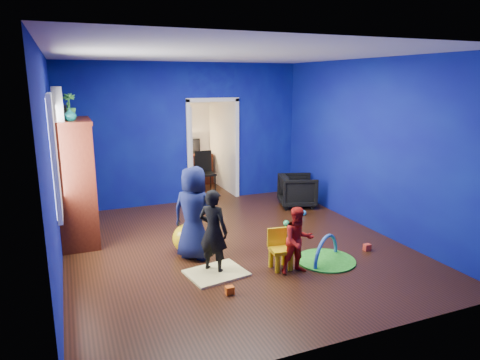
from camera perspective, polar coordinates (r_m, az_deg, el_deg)
name	(u,v)px	position (r m, az deg, el deg)	size (l,w,h in m)	color
floor	(234,246)	(6.79, -0.76, -8.79)	(5.00, 5.50, 0.01)	black
ceiling	(234,54)	(6.30, -0.85, 16.46)	(5.00, 5.50, 0.01)	white
wall_back	(185,134)	(8.98, -7.30, 6.10)	(5.00, 0.02, 2.90)	#0B0A74
wall_front	(345,202)	(4.02, 13.77, -2.93)	(5.00, 0.02, 2.90)	#0B0A74
wall_left	(52,168)	(5.96, -23.78, 1.52)	(0.02, 5.50, 2.90)	#0B0A74
wall_right	(370,145)	(7.65, 16.94, 4.43)	(0.02, 5.50, 2.90)	#0B0A74
alcove	(201,137)	(10.00, -5.25, 5.71)	(1.00, 1.75, 2.50)	silver
armchair	(297,191)	(8.85, 7.66, -1.42)	(0.70, 0.72, 0.65)	black
child_black	(213,231)	(5.75, -3.59, -6.83)	(0.42, 0.28, 1.15)	black
child_navy	(194,213)	(6.17, -6.15, -4.41)	(0.67, 0.43, 1.36)	#0E1634
toddler_red	(298,241)	(5.79, 7.77, -8.00)	(0.45, 0.35, 0.92)	red
vase	(70,114)	(6.74, -21.75, 8.13)	(0.18, 0.18, 0.19)	#0D636E
potted_plant	(69,106)	(7.25, -21.89, 9.18)	(0.21, 0.21, 0.38)	#348B32
tv_armoire	(76,182)	(7.19, -21.07, -0.24)	(0.58, 1.14, 1.96)	#381409
crt_tv	(78,179)	(7.18, -20.78, 0.10)	(0.46, 0.70, 0.54)	silver
yellow_blanket	(216,273)	(5.88, -3.19, -12.28)	(0.75, 0.60, 0.03)	#F2E07A
hopper_ball	(187,238)	(6.54, -7.09, -7.72)	(0.43, 0.43, 0.43)	yellow
kid_chair	(281,251)	(5.96, 5.47, -9.45)	(0.28, 0.28, 0.50)	yellow
play_mat	(326,260)	(6.38, 11.36, -10.45)	(0.85, 0.85, 0.02)	green
toy_arch	(326,260)	(6.37, 11.37, -10.38)	(0.76, 0.76, 0.05)	#3F8CD8
window_left	(53,155)	(6.29, -23.68, 3.01)	(0.03, 0.95, 1.55)	white
curtain	(64,169)	(6.88, -22.43, 1.37)	(0.14, 0.42, 2.40)	slate
doorway	(213,151)	(9.20, -3.61, 3.84)	(1.16, 0.10, 2.10)	white
study_desk	(194,169)	(10.74, -6.16, 1.48)	(0.88, 0.44, 0.75)	#3D140A
desk_monitor	(192,145)	(10.76, -6.41, 4.60)	(0.40, 0.05, 0.32)	black
desk_lamp	(182,147)	(10.63, -7.78, 4.35)	(0.14, 0.14, 0.14)	#FFD88C
folding_chair	(206,173)	(9.83, -4.60, 0.92)	(0.40, 0.40, 0.92)	black
book_shelf	(191,102)	(10.64, -6.55, 10.30)	(0.88, 0.24, 0.04)	white
toy_0	(367,247)	(6.88, 16.58, -8.60)	(0.10, 0.08, 0.10)	#EA3F27
toy_1	(303,213)	(8.33, 8.45, -4.32)	(0.11, 0.11, 0.11)	#258BD4
toy_2	(230,290)	(5.36, -1.39, -14.50)	(0.10, 0.08, 0.10)	#F7590D
toy_3	(286,223)	(7.71, 6.18, -5.70)	(0.11, 0.11, 0.11)	#33B35D
toy_4	(292,232)	(7.30, 7.01, -6.86)	(0.10, 0.08, 0.10)	#D851AA
toy_5	(188,251)	(6.52, -6.99, -9.36)	(0.10, 0.08, 0.10)	green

